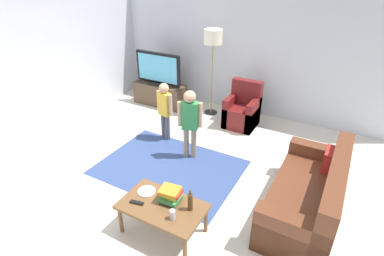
{
  "coord_description": "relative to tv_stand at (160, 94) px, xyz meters",
  "views": [
    {
      "loc": [
        2.01,
        -3.01,
        2.92
      ],
      "look_at": [
        0.0,
        0.6,
        0.65
      ],
      "focal_mm": 28.44,
      "sensor_mm": 36.0,
      "label": 1
    }
  ],
  "objects": [
    {
      "name": "ground",
      "position": [
        1.79,
        -2.3,
        -0.24
      ],
      "size": [
        7.8,
        7.8,
        0.0
      ],
      "primitive_type": "plane",
      "color": "beige"
    },
    {
      "name": "wall_back",
      "position": [
        1.79,
        0.7,
        1.11
      ],
      "size": [
        6.0,
        0.12,
        2.7
      ],
      "primitive_type": "cube",
      "color": "silver",
      "rests_on": "ground"
    },
    {
      "name": "wall_left",
      "position": [
        -1.21,
        -2.3,
        1.11
      ],
      "size": [
        0.12,
        6.0,
        2.7
      ],
      "primitive_type": "cube",
      "color": "silver",
      "rests_on": "ground"
    },
    {
      "name": "area_rug",
      "position": [
        1.54,
        -2.0,
        -0.24
      ],
      "size": [
        2.2,
        1.6,
        0.01
      ],
      "primitive_type": "cube",
      "color": "#33477A",
      "rests_on": "ground"
    },
    {
      "name": "tv_stand",
      "position": [
        0.0,
        0.0,
        0.0
      ],
      "size": [
        1.2,
        0.44,
        0.5
      ],
      "color": "#4C3828",
      "rests_on": "ground"
    },
    {
      "name": "tv",
      "position": [
        -0.0,
        -0.02,
        0.6
      ],
      "size": [
        1.1,
        0.28,
        0.71
      ],
      "color": "black",
      "rests_on": "tv_stand"
    },
    {
      "name": "couch",
      "position": [
        3.69,
        -1.99,
        0.05
      ],
      "size": [
        0.8,
        1.8,
        0.86
      ],
      "color": "brown",
      "rests_on": "ground"
    },
    {
      "name": "armchair",
      "position": [
        2.02,
        -0.04,
        0.05
      ],
      "size": [
        0.6,
        0.6,
        0.9
      ],
      "color": "maroon",
      "rests_on": "ground"
    },
    {
      "name": "floor_lamp",
      "position": [
        1.23,
        0.15,
        1.3
      ],
      "size": [
        0.36,
        0.36,
        1.78
      ],
      "color": "#262626",
      "rests_on": "ground"
    },
    {
      "name": "child_near_tv",
      "position": [
        0.98,
        -1.25,
        0.41
      ],
      "size": [
        0.36,
        0.18,
        1.09
      ],
      "color": "#4C4C59",
      "rests_on": "ground"
    },
    {
      "name": "child_center",
      "position": [
        1.67,
        -1.55,
        0.47
      ],
      "size": [
        0.38,
        0.22,
        1.2
      ],
      "color": "gray",
      "rests_on": "ground"
    },
    {
      "name": "coffee_table",
      "position": [
        2.2,
        -3.14,
        0.13
      ],
      "size": [
        1.0,
        0.6,
        0.42
      ],
      "color": "brown",
      "rests_on": "ground"
    },
    {
      "name": "book_stack",
      "position": [
        2.24,
        -3.02,
        0.26
      ],
      "size": [
        0.27,
        0.24,
        0.17
      ],
      "color": "black",
      "rests_on": "coffee_table"
    },
    {
      "name": "bottle",
      "position": [
        2.52,
        -3.04,
        0.29
      ],
      "size": [
        0.06,
        0.06,
        0.28
      ],
      "color": "#4C3319",
      "rests_on": "coffee_table"
    },
    {
      "name": "tv_remote",
      "position": [
        1.92,
        -3.26,
        0.19
      ],
      "size": [
        0.18,
        0.08,
        0.02
      ],
      "primitive_type": "cube",
      "rotation": [
        0.0,
        0.0,
        0.22
      ],
      "color": "black",
      "rests_on": "coffee_table"
    },
    {
      "name": "soda_can",
      "position": [
        2.42,
        -3.26,
        0.24
      ],
      "size": [
        0.07,
        0.07,
        0.12
      ],
      "primitive_type": "cylinder",
      "color": "silver",
      "rests_on": "coffee_table"
    },
    {
      "name": "plate",
      "position": [
        1.9,
        -3.04,
        0.18
      ],
      "size": [
        0.22,
        0.22,
        0.02
      ],
      "color": "white",
      "rests_on": "coffee_table"
    }
  ]
}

